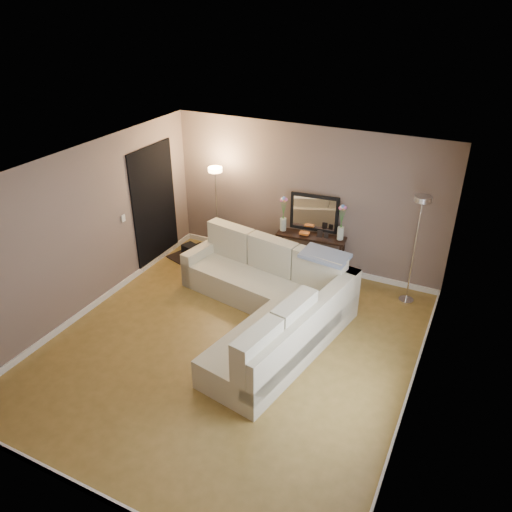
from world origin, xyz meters
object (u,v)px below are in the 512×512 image
at_px(floor_lamp_unlit, 418,229).
at_px(sectional_sofa, 270,300).
at_px(floor_lamp_lit, 216,195).
at_px(console_table, 306,251).

bearing_deg(floor_lamp_unlit, sectional_sofa, -140.62).
distance_m(floor_lamp_lit, floor_lamp_unlit, 3.59).
bearing_deg(console_table, floor_lamp_lit, -175.49).
height_order(console_table, floor_lamp_unlit, floor_lamp_unlit).
height_order(floor_lamp_lit, floor_lamp_unlit, floor_lamp_unlit).
distance_m(sectional_sofa, console_table, 1.64).
bearing_deg(sectional_sofa, floor_lamp_unlit, 39.38).
bearing_deg(console_table, sectional_sofa, -88.52).
xyz_separation_m(sectional_sofa, floor_lamp_unlit, (1.81, 1.48, 0.93)).
relative_size(floor_lamp_lit, floor_lamp_unlit, 0.96).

